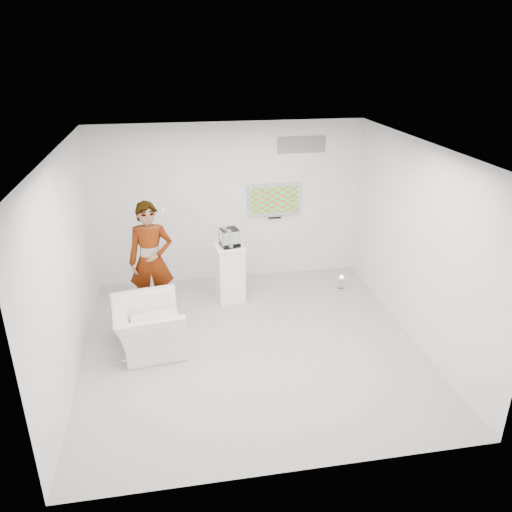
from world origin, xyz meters
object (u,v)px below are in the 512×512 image
at_px(person, 151,261).
at_px(armchair, 148,326).
at_px(tv, 274,199).
at_px(floor_uplight, 341,283).
at_px(pedestal, 230,273).

height_order(person, armchair, person).
distance_m(tv, floor_uplight, 2.00).
bearing_deg(person, armchair, -93.75).
relative_size(person, armchair, 1.75).
height_order(pedestal, floor_uplight, pedestal).
xyz_separation_m(pedestal, floor_uplight, (2.07, -0.01, -0.37)).
bearing_deg(floor_uplight, person, -174.67).
bearing_deg(tv, floor_uplight, -39.31).
distance_m(tv, person, 2.67).
bearing_deg(armchair, floor_uplight, -76.40).
relative_size(person, pedestal, 1.93).
bearing_deg(armchair, tv, -54.17).
bearing_deg(tv, armchair, -136.74).
height_order(tv, person, person).
height_order(person, floor_uplight, person).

